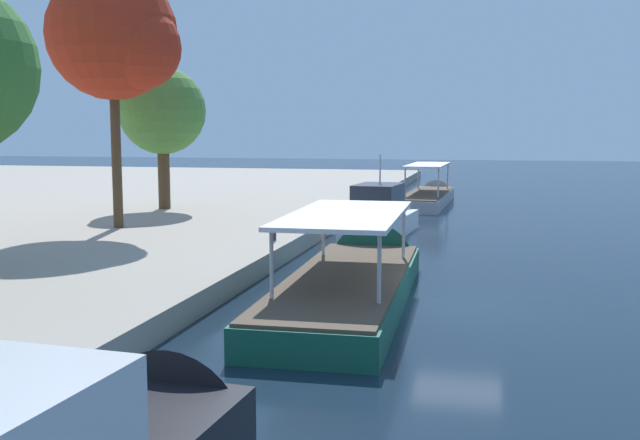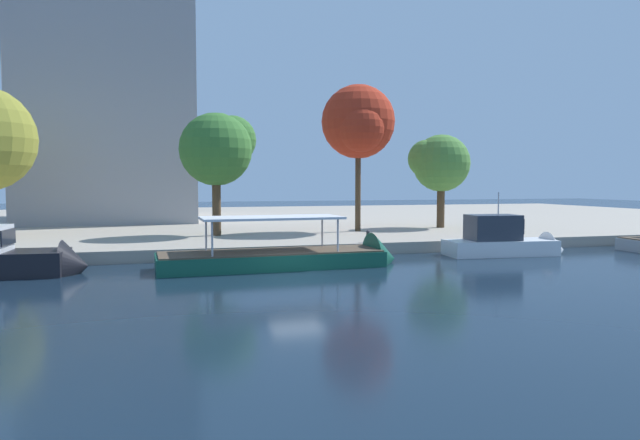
% 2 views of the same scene
% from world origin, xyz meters
% --- Properties ---
extents(ground_plane, '(220.00, 220.00, 0.00)m').
position_xyz_m(ground_plane, '(0.00, 0.00, 0.00)').
color(ground_plane, '#142333').
extents(dock_promenade, '(120.00, 55.00, 0.72)m').
position_xyz_m(dock_promenade, '(0.00, 34.17, 0.36)').
color(dock_promenade, '#A39989').
rests_on(dock_promenade, ground_plane).
extents(tour_boat_2, '(12.94, 3.60, 3.95)m').
position_xyz_m(tour_boat_2, '(0.64, 3.18, 0.34)').
color(tour_boat_2, '#14513D').
rests_on(tour_boat_2, ground_plane).
extents(motor_yacht_3, '(7.86, 3.05, 4.78)m').
position_xyz_m(motor_yacht_3, '(14.36, 4.26, 0.63)').
color(motor_yacht_3, white).
rests_on(motor_yacht_3, ground_plane).
extents(mooring_bollard_0, '(0.22, 0.22, 0.74)m').
position_xyz_m(mooring_bollard_0, '(6.40, 7.40, 1.12)').
color(mooring_bollard_0, '#2D2D33').
rests_on(mooring_bollard_0, dock_promenade).
extents(tree_1, '(5.58, 5.48, 8.60)m').
position_xyz_m(tree_1, '(-1.92, 14.85, 7.01)').
color(tree_1, '#4C3823').
rests_on(tree_1, dock_promenade).
extents(tree_3, '(5.10, 4.71, 7.69)m').
position_xyz_m(tree_3, '(16.08, 16.75, 6.13)').
color(tree_3, '#4C3823').
rests_on(tree_3, dock_promenade).
extents(tree_4, '(5.66, 6.01, 11.15)m').
position_xyz_m(tree_4, '(8.67, 15.12, 8.94)').
color(tree_4, '#4C3823').
rests_on(tree_4, dock_promenade).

